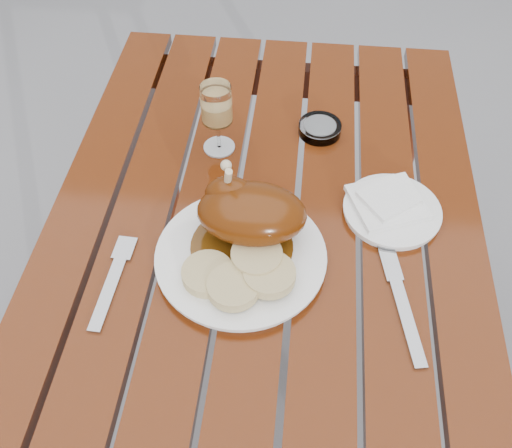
{
  "coord_description": "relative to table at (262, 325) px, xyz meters",
  "views": [
    {
      "loc": [
        0.06,
        -0.67,
        1.55
      ],
      "look_at": [
        -0.01,
        -0.03,
        0.78
      ],
      "focal_mm": 40.0,
      "sensor_mm": 36.0,
      "label": 1
    }
  ],
  "objects": [
    {
      "name": "ashtray",
      "position": [
        0.09,
        0.26,
        0.39
      ],
      "size": [
        0.11,
        0.11,
        0.02
      ],
      "primitive_type": "cylinder",
      "rotation": [
        0.0,
        0.0,
        0.33
      ],
      "color": "#B2B7BC",
      "rests_on": "table"
    },
    {
      "name": "ground",
      "position": [
        0.0,
        0.0,
        -0.38
      ],
      "size": [
        60.0,
        60.0,
        0.0
      ],
      "primitive_type": "plane",
      "color": "slate",
      "rests_on": "ground"
    },
    {
      "name": "table",
      "position": [
        0.0,
        0.0,
        0.0
      ],
      "size": [
        0.8,
        1.2,
        0.75
      ],
      "primitive_type": "cube",
      "color": "#6B2A0C",
      "rests_on": "ground"
    },
    {
      "name": "fork",
      "position": [
        -0.24,
        -0.17,
        0.38
      ],
      "size": [
        0.03,
        0.18,
        0.01
      ],
      "primitive_type": "cube",
      "rotation": [
        0.0,
        0.0,
        -0.04
      ],
      "color": "gray",
      "rests_on": "table"
    },
    {
      "name": "napkin",
      "position": [
        0.22,
        0.06,
        0.4
      ],
      "size": [
        0.16,
        0.16,
        0.01
      ],
      "primitive_type": "cube",
      "rotation": [
        0.0,
        0.0,
        0.39
      ],
      "color": "white",
      "rests_on": "side_plate"
    },
    {
      "name": "side_plate",
      "position": [
        0.23,
        0.05,
        0.38
      ],
      "size": [
        0.18,
        0.18,
        0.01
      ],
      "primitive_type": "cylinder",
      "rotation": [
        0.0,
        0.0,
        0.0
      ],
      "color": "white",
      "rests_on": "table"
    },
    {
      "name": "knife",
      "position": [
        0.24,
        -0.16,
        0.38
      ],
      "size": [
        0.06,
        0.22,
        0.01
      ],
      "primitive_type": "cube",
      "rotation": [
        0.0,
        0.0,
        0.19
      ],
      "color": "gray",
      "rests_on": "table"
    },
    {
      "name": "roast_duck",
      "position": [
        -0.02,
        -0.04,
        0.45
      ],
      "size": [
        0.2,
        0.19,
        0.14
      ],
      "color": "#4F2B09",
      "rests_on": "dinner_plate"
    },
    {
      "name": "bread_dumplings",
      "position": [
        -0.02,
        -0.14,
        0.41
      ],
      "size": [
        0.19,
        0.15,
        0.03
      ],
      "color": "#CCB67C",
      "rests_on": "dinner_plate"
    },
    {
      "name": "dinner_plate",
      "position": [
        -0.03,
        -0.09,
        0.38
      ],
      "size": [
        0.32,
        0.32,
        0.02
      ],
      "primitive_type": "cylinder",
      "rotation": [
        0.0,
        0.0,
        0.07
      ],
      "color": "white",
      "rests_on": "table"
    },
    {
      "name": "wine_glass",
      "position": [
        -0.11,
        0.19,
        0.45
      ],
      "size": [
        0.07,
        0.07,
        0.15
      ],
      "primitive_type": "cylinder",
      "rotation": [
        0.0,
        0.0,
        -0.12
      ],
      "color": "#F2C16E",
      "rests_on": "table"
    }
  ]
}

